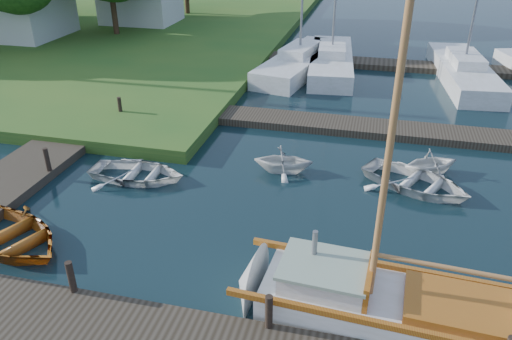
% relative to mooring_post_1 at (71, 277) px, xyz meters
% --- Properties ---
extents(ground, '(160.00, 160.00, 0.00)m').
position_rel_mooring_post_1_xyz_m(ground, '(3.00, 5.00, -0.70)').
color(ground, black).
rests_on(ground, ground).
extents(left_dock, '(2.20, 18.00, 0.30)m').
position_rel_mooring_post_1_xyz_m(left_dock, '(-5.00, 7.00, -0.55)').
color(left_dock, '#2B2419').
rests_on(left_dock, ground).
extents(far_dock, '(14.00, 1.60, 0.30)m').
position_rel_mooring_post_1_xyz_m(far_dock, '(5.00, 11.50, -0.55)').
color(far_dock, '#2B2419').
rests_on(far_dock, ground).
extents(pontoon, '(30.00, 1.60, 0.30)m').
position_rel_mooring_post_1_xyz_m(pontoon, '(13.00, 21.00, -0.55)').
color(pontoon, '#2B2419').
rests_on(pontoon, ground).
extents(mooring_post_1, '(0.16, 0.16, 0.80)m').
position_rel_mooring_post_1_xyz_m(mooring_post_1, '(0.00, 0.00, 0.00)').
color(mooring_post_1, black).
rests_on(mooring_post_1, near_dock).
extents(mooring_post_2, '(0.16, 0.16, 0.80)m').
position_rel_mooring_post_1_xyz_m(mooring_post_2, '(4.50, 0.00, 0.00)').
color(mooring_post_2, black).
rests_on(mooring_post_2, near_dock).
extents(mooring_post_4, '(0.16, 0.16, 0.80)m').
position_rel_mooring_post_1_xyz_m(mooring_post_4, '(-4.00, 5.00, 0.00)').
color(mooring_post_4, black).
rests_on(mooring_post_4, left_dock).
extents(mooring_post_5, '(0.16, 0.16, 0.80)m').
position_rel_mooring_post_1_xyz_m(mooring_post_5, '(-4.00, 10.00, 0.00)').
color(mooring_post_5, black).
rests_on(mooring_post_5, left_dock).
extents(sailboat, '(7.26, 2.41, 9.83)m').
position_rel_mooring_post_1_xyz_m(sailboat, '(6.83, 1.08, -0.36)').
color(sailboat, beige).
rests_on(sailboat, ground).
extents(dinghy, '(4.46, 3.86, 0.77)m').
position_rel_mooring_post_1_xyz_m(dinghy, '(-2.90, 1.54, -0.31)').
color(dinghy, '#943912').
rests_on(dinghy, ground).
extents(tender_a, '(3.22, 2.33, 0.66)m').
position_rel_mooring_post_1_xyz_m(tender_a, '(-1.18, 5.66, -0.37)').
color(tender_a, beige).
rests_on(tender_a, ground).
extents(tender_b, '(2.16, 1.92, 1.03)m').
position_rel_mooring_post_1_xyz_m(tender_b, '(3.38, 7.32, -0.18)').
color(tender_b, beige).
rests_on(tender_b, ground).
extents(tender_c, '(4.21, 3.78, 0.72)m').
position_rel_mooring_post_1_xyz_m(tender_c, '(7.70, 7.20, -0.34)').
color(tender_c, beige).
rests_on(tender_c, ground).
extents(tender_d, '(2.49, 2.38, 1.02)m').
position_rel_mooring_post_1_xyz_m(tender_d, '(8.20, 8.36, -0.19)').
color(tender_d, beige).
rests_on(tender_d, ground).
extents(marina_boat_0, '(3.79, 8.88, 9.83)m').
position_rel_mooring_post_1_xyz_m(marina_boat_0, '(1.97, 19.20, -0.14)').
color(marina_boat_0, beige).
rests_on(marina_boat_0, ground).
extents(marina_boat_1, '(2.99, 8.62, 11.28)m').
position_rel_mooring_post_1_xyz_m(marina_boat_1, '(3.63, 19.74, -0.13)').
color(marina_boat_1, beige).
rests_on(marina_boat_1, ground).
extents(marina_boat_3, '(3.08, 9.02, 11.31)m').
position_rel_mooring_post_1_xyz_m(marina_boat_3, '(10.43, 19.43, -0.13)').
color(marina_boat_3, beige).
rests_on(marina_boat_3, ground).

